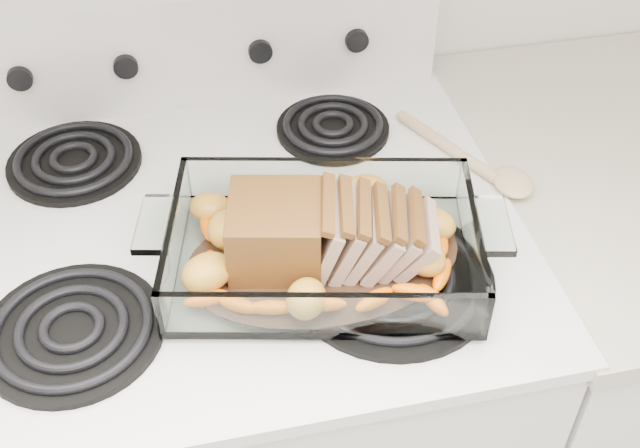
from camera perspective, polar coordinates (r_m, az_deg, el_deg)
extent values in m
cube|color=white|center=(1.44, -5.43, -13.77)|extent=(0.76, 0.65, 0.92)
cube|color=white|center=(1.08, -7.02, -0.02)|extent=(0.78, 0.67, 0.02)
cube|color=white|center=(1.26, -9.12, 12.32)|extent=(0.76, 0.06, 0.18)
cylinder|color=black|center=(0.97, -17.16, -7.35)|extent=(0.21, 0.21, 0.01)
cylinder|color=black|center=(0.98, 5.14, -4.00)|extent=(0.25, 0.25, 0.01)
cylinder|color=black|center=(1.20, -17.05, 4.21)|extent=(0.19, 0.19, 0.01)
cylinder|color=black|center=(1.22, 0.92, 6.79)|extent=(0.17, 0.17, 0.01)
cylinder|color=black|center=(1.25, -20.55, 9.75)|extent=(0.04, 0.02, 0.04)
cylinder|color=black|center=(1.23, -13.66, 10.91)|extent=(0.04, 0.02, 0.04)
cylinder|color=black|center=(1.24, -4.29, 12.23)|extent=(0.04, 0.02, 0.04)
cylinder|color=black|center=(1.27, 2.59, 12.99)|extent=(0.04, 0.02, 0.04)
cube|color=white|center=(1.61, 19.05, -9.04)|extent=(0.55, 0.65, 0.90)
cube|color=silver|center=(0.99, 0.25, -2.64)|extent=(0.37, 0.24, 0.01)
cube|color=silver|center=(0.89, 1.91, -6.30)|extent=(0.37, 0.01, 0.06)
cube|color=silver|center=(1.05, -1.14, 3.18)|extent=(0.37, 0.01, 0.06)
cube|color=silver|center=(0.95, -10.40, -2.75)|extent=(0.01, 0.24, 0.06)
cube|color=silver|center=(1.01, 10.30, 0.38)|extent=(0.01, 0.24, 0.06)
cylinder|color=black|center=(0.99, 0.25, -2.39)|extent=(0.21, 0.21, 0.00)
cube|color=brown|center=(0.95, -3.14, -1.11)|extent=(0.11, 0.11, 0.09)
cube|color=tan|center=(0.96, 0.56, -0.67)|extent=(0.04, 0.10, 0.08)
cube|color=tan|center=(0.96, 1.77, -0.55)|extent=(0.04, 0.10, 0.08)
cube|color=tan|center=(0.97, 2.97, -0.44)|extent=(0.05, 0.10, 0.08)
cube|color=tan|center=(0.97, 4.16, -0.32)|extent=(0.05, 0.10, 0.07)
cube|color=tan|center=(0.98, 5.33, -0.21)|extent=(0.05, 0.10, 0.07)
cube|color=tan|center=(0.99, 6.49, -0.10)|extent=(0.05, 0.09, 0.06)
ellipsoid|color=#FF6000|center=(0.92, -7.14, -6.53)|extent=(0.05, 0.02, 0.02)
ellipsoid|color=#FF6000|center=(0.96, 7.53, -4.15)|extent=(0.05, 0.02, 0.02)
ellipsoid|color=#FF6000|center=(1.03, 8.01, -0.11)|extent=(0.05, 0.02, 0.02)
ellipsoid|color=#FF6000|center=(1.00, -8.49, -1.81)|extent=(0.05, 0.02, 0.02)
ellipsoid|color=gold|center=(1.01, -8.77, 0.02)|extent=(0.06, 0.05, 0.04)
ellipsoid|color=gold|center=(1.03, 0.31, 1.72)|extent=(0.06, 0.05, 0.04)
ellipsoid|color=gold|center=(0.98, 7.17, -1.33)|extent=(0.06, 0.05, 0.04)
cylinder|color=#D1B688|center=(1.19, 8.95, 5.55)|extent=(0.10, 0.18, 0.02)
ellipsoid|color=#D1B688|center=(1.14, 13.55, 2.93)|extent=(0.05, 0.07, 0.02)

